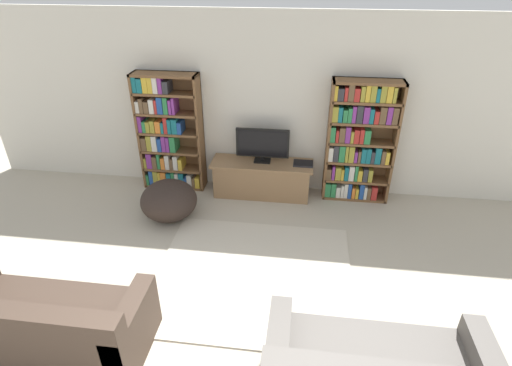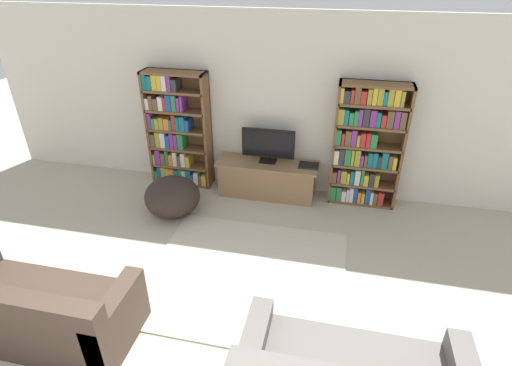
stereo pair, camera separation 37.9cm
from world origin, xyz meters
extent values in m
cube|color=silver|center=(0.00, 4.23, 1.30)|extent=(8.80, 0.06, 2.60)
cube|color=brown|center=(-1.88, 4.03, 0.89)|extent=(0.04, 0.30, 1.77)
cube|color=brown|center=(-0.97, 4.03, 0.89)|extent=(0.04, 0.30, 1.77)
cube|color=brown|center=(-1.42, 4.16, 0.89)|extent=(0.95, 0.04, 1.77)
cube|color=brown|center=(-1.42, 4.03, 1.75)|extent=(0.95, 0.30, 0.04)
cube|color=brown|center=(-1.42, 4.03, 0.02)|extent=(0.91, 0.30, 0.04)
cube|color=#2D7F47|center=(-1.84, 4.02, 0.12)|extent=(0.04, 0.24, 0.17)
cube|color=#234C99|center=(-1.78, 4.02, 0.16)|extent=(0.06, 0.24, 0.24)
cube|color=#9E9333|center=(-1.71, 4.02, 0.16)|extent=(0.07, 0.24, 0.24)
cube|color=gold|center=(-1.65, 4.02, 0.15)|extent=(0.04, 0.24, 0.23)
cube|color=orange|center=(-1.58, 4.02, 0.15)|extent=(0.08, 0.24, 0.23)
cube|color=#196B75|center=(-1.50, 4.02, 0.15)|extent=(0.07, 0.24, 0.22)
cube|color=#2D7F47|center=(-1.43, 4.02, 0.16)|extent=(0.05, 0.24, 0.24)
cube|color=silver|center=(-1.37, 4.02, 0.15)|extent=(0.05, 0.24, 0.22)
cube|color=#196B75|center=(-1.30, 4.02, 0.15)|extent=(0.08, 0.24, 0.23)
cube|color=#234C99|center=(-1.23, 4.02, 0.12)|extent=(0.04, 0.24, 0.16)
cube|color=silver|center=(-1.17, 4.02, 0.14)|extent=(0.07, 0.24, 0.21)
cube|color=brown|center=(-1.11, 4.02, 0.12)|extent=(0.04, 0.24, 0.17)
cube|color=gold|center=(-1.04, 4.02, 0.12)|extent=(0.07, 0.24, 0.17)
cube|color=brown|center=(-1.42, 4.03, 0.31)|extent=(0.91, 0.30, 0.04)
cube|color=#9E9333|center=(-1.84, 4.02, 0.41)|extent=(0.04, 0.24, 0.16)
cube|color=#7F338C|center=(-1.77, 4.02, 0.45)|extent=(0.08, 0.24, 0.24)
cube|color=brown|center=(-1.69, 4.02, 0.43)|extent=(0.07, 0.24, 0.19)
cube|color=#2D7F47|center=(-1.62, 4.02, 0.45)|extent=(0.04, 0.24, 0.24)
cube|color=orange|center=(-1.56, 4.02, 0.42)|extent=(0.06, 0.24, 0.18)
cube|color=silver|center=(-1.49, 4.02, 0.45)|extent=(0.06, 0.24, 0.23)
cube|color=brown|center=(-1.43, 4.02, 0.42)|extent=(0.05, 0.24, 0.18)
cube|color=silver|center=(-1.36, 4.02, 0.44)|extent=(0.07, 0.24, 0.22)
cube|color=gold|center=(-1.29, 4.02, 0.42)|extent=(0.06, 0.24, 0.18)
cube|color=brown|center=(-1.42, 4.03, 0.61)|extent=(0.91, 0.30, 0.04)
cube|color=brown|center=(-1.82, 4.02, 0.73)|extent=(0.08, 0.24, 0.20)
cube|color=#9E9333|center=(-1.74, 4.02, 0.75)|extent=(0.07, 0.24, 0.24)
cube|color=silver|center=(-1.65, 4.02, 0.75)|extent=(0.08, 0.24, 0.24)
cube|color=#234C99|center=(-1.58, 4.02, 0.73)|extent=(0.06, 0.24, 0.20)
cube|color=#7F338C|center=(-1.51, 4.02, 0.75)|extent=(0.06, 0.24, 0.24)
cube|color=#7F338C|center=(-1.45, 4.02, 0.74)|extent=(0.05, 0.24, 0.23)
cube|color=#2D7F47|center=(-1.37, 4.02, 0.75)|extent=(0.08, 0.24, 0.24)
cube|color=brown|center=(-1.42, 4.03, 0.90)|extent=(0.91, 0.30, 0.04)
cube|color=#7F338C|center=(-1.83, 4.02, 1.04)|extent=(0.06, 0.24, 0.24)
cube|color=#2D7F47|center=(-1.78, 4.02, 1.00)|extent=(0.05, 0.24, 0.16)
cube|color=#9E9333|center=(-1.72, 4.02, 1.00)|extent=(0.06, 0.24, 0.16)
cube|color=#9E9333|center=(-1.65, 4.02, 1.01)|extent=(0.07, 0.24, 0.18)
cube|color=orange|center=(-1.57, 4.02, 1.01)|extent=(0.08, 0.24, 0.18)
cube|color=#196B75|center=(-1.50, 4.02, 1.00)|extent=(0.04, 0.24, 0.16)
cube|color=#B72D28|center=(-1.45, 4.02, 1.04)|extent=(0.05, 0.24, 0.24)
cube|color=#196B75|center=(-1.39, 4.02, 1.03)|extent=(0.05, 0.24, 0.21)
cube|color=#196B75|center=(-1.32, 4.02, 1.03)|extent=(0.08, 0.24, 0.22)
cube|color=#234C99|center=(-1.25, 4.02, 1.01)|extent=(0.06, 0.24, 0.18)
cube|color=brown|center=(-1.42, 4.03, 1.20)|extent=(0.91, 0.30, 0.04)
cube|color=silver|center=(-1.83, 4.02, 1.30)|extent=(0.06, 0.24, 0.17)
cube|color=brown|center=(-1.77, 4.02, 1.32)|extent=(0.06, 0.24, 0.21)
cube|color=brown|center=(-1.70, 4.02, 1.30)|extent=(0.07, 0.24, 0.17)
cube|color=silver|center=(-1.62, 4.02, 1.32)|extent=(0.07, 0.24, 0.20)
cube|color=#B72D28|center=(-1.56, 4.02, 1.32)|extent=(0.04, 0.24, 0.20)
cube|color=#234C99|center=(-1.50, 4.02, 1.34)|extent=(0.08, 0.24, 0.24)
cube|color=#2D7F47|center=(-1.41, 4.02, 1.34)|extent=(0.07, 0.24, 0.24)
cube|color=#7F338C|center=(-1.35, 4.02, 1.32)|extent=(0.04, 0.24, 0.21)
cube|color=#7F338C|center=(-1.30, 4.02, 1.34)|extent=(0.04, 0.24, 0.24)
cube|color=brown|center=(-1.42, 4.03, 1.50)|extent=(0.91, 0.30, 0.04)
cube|color=#196B75|center=(-1.83, 4.02, 1.63)|extent=(0.06, 0.24, 0.23)
cube|color=#196B75|center=(-1.76, 4.02, 1.61)|extent=(0.07, 0.24, 0.20)
cube|color=gold|center=(-1.68, 4.02, 1.63)|extent=(0.07, 0.24, 0.24)
cube|color=gold|center=(-1.60, 4.02, 1.63)|extent=(0.07, 0.24, 0.24)
cube|color=silver|center=(-1.53, 4.02, 1.63)|extent=(0.07, 0.24, 0.24)
cube|color=#7F338C|center=(-1.46, 4.02, 1.63)|extent=(0.05, 0.24, 0.24)
cube|color=#333338|center=(-1.39, 4.02, 1.60)|extent=(0.08, 0.24, 0.17)
cube|color=brown|center=(0.89, 4.03, 0.89)|extent=(0.04, 0.30, 1.77)
cube|color=brown|center=(1.80, 4.03, 0.89)|extent=(0.04, 0.30, 1.77)
cube|color=brown|center=(1.34, 4.16, 0.89)|extent=(0.95, 0.04, 1.77)
cube|color=brown|center=(1.34, 4.03, 1.75)|extent=(0.95, 0.30, 0.04)
cube|color=brown|center=(1.34, 4.03, 0.02)|extent=(0.91, 0.30, 0.04)
cube|color=#2D7F47|center=(0.95, 4.02, 0.15)|extent=(0.08, 0.24, 0.22)
cube|color=#2D7F47|center=(1.03, 4.02, 0.15)|extent=(0.07, 0.24, 0.22)
cube|color=silver|center=(1.10, 4.02, 0.12)|extent=(0.06, 0.24, 0.17)
cube|color=silver|center=(1.16, 4.02, 0.14)|extent=(0.04, 0.24, 0.20)
cube|color=silver|center=(1.21, 4.02, 0.15)|extent=(0.05, 0.24, 0.23)
cube|color=#234C99|center=(1.27, 4.02, 0.16)|extent=(0.05, 0.24, 0.24)
cube|color=orange|center=(1.33, 4.02, 0.12)|extent=(0.04, 0.24, 0.18)
cube|color=gold|center=(1.38, 4.02, 0.12)|extent=(0.04, 0.24, 0.17)
cube|color=#234C99|center=(1.44, 4.02, 0.16)|extent=(0.06, 0.24, 0.24)
cube|color=silver|center=(1.50, 4.02, 0.13)|extent=(0.04, 0.24, 0.20)
cube|color=brown|center=(1.55, 4.02, 0.13)|extent=(0.05, 0.24, 0.19)
cube|color=#B72D28|center=(1.62, 4.02, 0.14)|extent=(0.08, 0.24, 0.21)
cube|color=brown|center=(1.34, 4.03, 0.31)|extent=(0.91, 0.30, 0.04)
cube|color=brown|center=(0.94, 4.02, 0.41)|extent=(0.07, 0.24, 0.17)
cube|color=#7F338C|center=(1.00, 4.02, 0.44)|extent=(0.04, 0.24, 0.21)
cube|color=#9E9333|center=(1.07, 4.02, 0.43)|extent=(0.08, 0.24, 0.20)
cube|color=gold|center=(1.14, 4.02, 0.42)|extent=(0.04, 0.24, 0.17)
cube|color=#196B75|center=(1.19, 4.02, 0.44)|extent=(0.05, 0.24, 0.21)
cube|color=silver|center=(1.26, 4.02, 0.45)|extent=(0.07, 0.24, 0.23)
cube|color=#2D7F47|center=(1.33, 4.02, 0.45)|extent=(0.04, 0.24, 0.24)
cube|color=gold|center=(1.39, 4.02, 0.42)|extent=(0.06, 0.24, 0.17)
cube|color=#333338|center=(1.46, 4.02, 0.43)|extent=(0.07, 0.24, 0.20)
cube|color=#9E9333|center=(1.53, 4.02, 0.43)|extent=(0.06, 0.24, 0.19)
cube|color=brown|center=(1.34, 4.03, 0.61)|extent=(0.91, 0.30, 0.04)
cube|color=silver|center=(0.94, 4.02, 0.73)|extent=(0.06, 0.24, 0.21)
cube|color=#333338|center=(1.01, 4.02, 0.75)|extent=(0.07, 0.24, 0.24)
cube|color=#2D7F47|center=(1.09, 4.02, 0.75)|extent=(0.08, 0.24, 0.24)
cube|color=#9E9333|center=(1.16, 4.02, 0.75)|extent=(0.04, 0.24, 0.24)
cube|color=#9E9333|center=(1.23, 4.02, 0.75)|extent=(0.07, 0.24, 0.24)
cube|color=#7F338C|center=(1.29, 4.02, 0.71)|extent=(0.04, 0.24, 0.16)
cube|color=brown|center=(1.34, 4.02, 0.72)|extent=(0.04, 0.24, 0.18)
cube|color=#196B75|center=(1.40, 4.02, 0.73)|extent=(0.06, 0.24, 0.21)
cube|color=#196B75|center=(1.46, 4.02, 0.74)|extent=(0.06, 0.24, 0.22)
cube|color=#333338|center=(1.52, 4.02, 0.72)|extent=(0.05, 0.24, 0.18)
cube|color=#196B75|center=(1.59, 4.02, 0.75)|extent=(0.08, 0.24, 0.24)
cube|color=brown|center=(1.67, 4.02, 0.73)|extent=(0.05, 0.24, 0.20)
cube|color=gold|center=(1.72, 4.02, 0.72)|extent=(0.05, 0.24, 0.18)
cube|color=brown|center=(1.34, 4.03, 0.90)|extent=(0.91, 0.30, 0.04)
cube|color=#2D7F47|center=(0.94, 4.02, 1.03)|extent=(0.07, 0.24, 0.22)
cube|color=#B72D28|center=(1.00, 4.02, 1.01)|extent=(0.04, 0.24, 0.18)
cube|color=brown|center=(1.07, 4.02, 1.03)|extent=(0.08, 0.24, 0.22)
cube|color=#7F338C|center=(1.14, 4.02, 1.04)|extent=(0.07, 0.24, 0.23)
cube|color=#9E9333|center=(1.21, 4.02, 1.01)|extent=(0.04, 0.24, 0.17)
cube|color=#B72D28|center=(1.26, 4.02, 1.02)|extent=(0.07, 0.24, 0.20)
cube|color=#B72D28|center=(1.33, 4.02, 1.02)|extent=(0.05, 0.24, 0.20)
cube|color=#2D7F47|center=(1.41, 4.02, 1.02)|extent=(0.08, 0.24, 0.19)
cube|color=brown|center=(1.34, 4.03, 1.20)|extent=(0.91, 0.30, 0.04)
cube|color=#9E9333|center=(0.95, 4.02, 1.33)|extent=(0.08, 0.24, 0.22)
cube|color=#196B75|center=(1.01, 4.02, 1.32)|extent=(0.05, 0.24, 0.21)
cube|color=#2D7F47|center=(1.08, 4.02, 1.31)|extent=(0.06, 0.24, 0.18)
cube|color=#2D7F47|center=(1.14, 4.02, 1.32)|extent=(0.05, 0.24, 0.20)
cube|color=#7F338C|center=(1.19, 4.02, 1.33)|extent=(0.05, 0.24, 0.23)
cube|color=#333338|center=(1.27, 4.02, 1.34)|extent=(0.08, 0.24, 0.24)
cube|color=#7F338C|center=(1.35, 4.02, 1.33)|extent=(0.08, 0.24, 0.23)
cube|color=#196B75|center=(1.42, 4.02, 1.32)|extent=(0.06, 0.24, 0.20)
cube|color=#B72D28|center=(1.49, 4.02, 1.31)|extent=(0.06, 0.24, 0.18)
cube|color=brown|center=(1.57, 4.02, 1.34)|extent=(0.08, 0.24, 0.24)
cube|color=#7F338C|center=(1.65, 4.02, 1.34)|extent=(0.07, 0.24, 0.24)
cube|color=brown|center=(1.73, 4.02, 1.33)|extent=(0.07, 0.24, 0.23)
cube|color=brown|center=(1.34, 4.03, 1.50)|extent=(0.91, 0.30, 0.04)
cube|color=gold|center=(0.93, 4.02, 1.61)|extent=(0.04, 0.24, 0.20)
cube|color=#333338|center=(0.99, 4.02, 1.60)|extent=(0.08, 0.24, 0.17)
cube|color=#B72D28|center=(1.06, 4.02, 1.60)|extent=(0.04, 0.24, 0.18)
cube|color=brown|center=(1.12, 4.02, 1.63)|extent=(0.07, 0.24, 0.23)
cube|color=#B72D28|center=(1.20, 4.02, 1.60)|extent=(0.07, 0.24, 0.18)
cube|color=#9E9333|center=(1.27, 4.02, 1.62)|extent=(0.05, 0.24, 0.21)
cube|color=gold|center=(1.34, 4.02, 1.63)|extent=(0.06, 0.24, 0.24)
cube|color=#9E9333|center=(1.41, 4.02, 1.63)|extent=(0.07, 0.24, 0.24)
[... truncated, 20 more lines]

